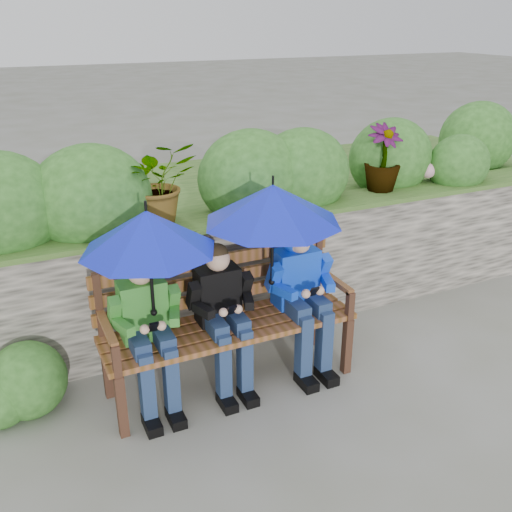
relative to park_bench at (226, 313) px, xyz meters
name	(u,v)px	position (x,y,z in m)	size (l,w,h in m)	color
ground	(262,377)	(0.23, -0.11, -0.54)	(60.00, 60.00, 0.00)	#686857
garden_backdrop	(178,232)	(0.12, 1.48, 0.10)	(8.07, 2.87, 1.89)	#424039
park_bench	(226,313)	(0.00, 0.00, 0.00)	(1.81, 0.53, 0.95)	#402519
boy_left	(148,326)	(-0.58, -0.08, 0.08)	(0.46, 0.53, 1.10)	#2F7A1D
boy_middle	(223,310)	(-0.05, -0.08, 0.08)	(0.45, 0.52, 1.08)	black
boy_right	(301,285)	(0.57, -0.07, 0.14)	(0.48, 0.59, 1.13)	#0829E4
umbrella_left	(147,231)	(-0.54, -0.11, 0.75)	(0.86, 0.86, 0.77)	#0F1DC5
umbrella_right	(273,204)	(0.33, -0.06, 0.79)	(0.96, 0.96, 0.80)	#0F1DC5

